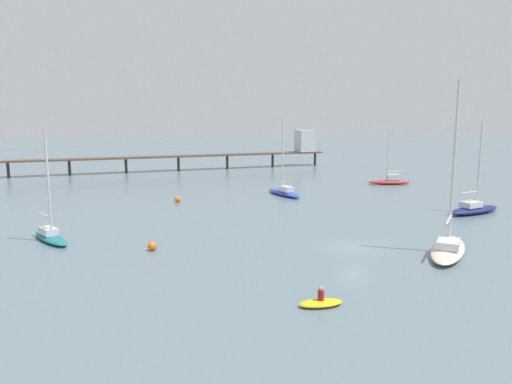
{
  "coord_description": "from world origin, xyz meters",
  "views": [
    {
      "loc": [
        -21.88,
        -31.45,
        10.56
      ],
      "look_at": [
        0.0,
        20.31,
        1.5
      ],
      "focal_mm": 33.87,
      "sensor_mm": 36.0,
      "label": 1
    }
  ],
  "objects": [
    {
      "name": "sailboat_cream",
      "position": [
        5.52,
        -4.31,
        0.68
      ],
      "size": [
        8.05,
        7.4,
        13.08
      ],
      "color": "beige",
      "rests_on": "ground_plane"
    },
    {
      "name": "sailboat_blue",
      "position": [
        6.0,
        24.92,
        0.64
      ],
      "size": [
        2.38,
        7.5,
        10.49
      ],
      "color": "#2D4CB7",
      "rests_on": "ground_plane"
    },
    {
      "name": "pier",
      "position": [
        12.99,
        57.53,
        3.85
      ],
      "size": [
        59.97,
        5.34,
        7.36
      ],
      "color": "brown",
      "rests_on": "ground_plane"
    },
    {
      "name": "sailboat_navy",
      "position": [
        19.57,
        6.38,
        0.61
      ],
      "size": [
        7.64,
        3.02,
        9.79
      ],
      "color": "navy",
      "rests_on": "ground_plane"
    },
    {
      "name": "mooring_buoy_mid",
      "position": [
        -15.12,
        5.44,
        0.36
      ],
      "size": [
        0.72,
        0.72,
        0.72
      ],
      "primitive_type": "sphere",
      "color": "orange",
      "rests_on": "ground_plane"
    },
    {
      "name": "ground_plane",
      "position": [
        0.0,
        0.0,
        0.0
      ],
      "size": [
        400.0,
        400.0,
        0.0
      ],
      "primitive_type": "plane",
      "color": "slate"
    },
    {
      "name": "sailboat_red",
      "position": [
        25.25,
        27.64,
        0.63
      ],
      "size": [
        6.44,
        3.89,
        8.01
      ],
      "color": "red",
      "rests_on": "ground_plane"
    },
    {
      "name": "dinghy_yellow",
      "position": [
        -8.62,
        -9.34,
        0.22
      ],
      "size": [
        2.69,
        1.55,
        1.14
      ],
      "color": "yellow",
      "rests_on": "ground_plane"
    },
    {
      "name": "mooring_buoy_far",
      "position": [
        -8.21,
        25.36,
        0.37
      ],
      "size": [
        0.74,
        0.74,
        0.74
      ],
      "primitive_type": "sphere",
      "color": "orange",
      "rests_on": "ground_plane"
    },
    {
      "name": "sailboat_teal",
      "position": [
        -22.47,
        11.73,
        0.62
      ],
      "size": [
        3.41,
        6.31,
        9.14
      ],
      "color": "#1E727A",
      "rests_on": "ground_plane"
    }
  ]
}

